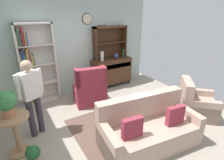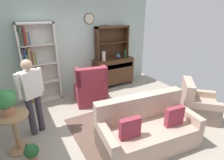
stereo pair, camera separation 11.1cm
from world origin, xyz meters
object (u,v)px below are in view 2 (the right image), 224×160
bookshelf (37,66)px  couch_floral (147,130)px  vase_tall (104,56)px  person_reading (32,93)px  potted_plant_small (31,152)px  bottle_wine (125,54)px  coffee_table (127,108)px  sideboard (113,71)px  potted_plant_large (5,101)px  book_stack (123,105)px  plant_stand (15,129)px  vase_round (118,56)px  wingback_chair (91,90)px  armchair_floral (197,106)px  sideboard_hutch (112,38)px

bookshelf → couch_floral: bearing=-63.9°
vase_tall → person_reading: (-2.22, -1.28, -0.16)m
vase_tall → potted_plant_small: size_ratio=0.87×
bottle_wine → coffee_table: 2.36m
bookshelf → sideboard: bearing=-2.1°
potted_plant_large → book_stack: (2.11, -0.28, -0.55)m
plant_stand → potted_plant_large: size_ratio=1.64×
couch_floral → vase_tall: bearing=79.2°
vase_round → coffee_table: bearing=-116.2°
wingback_chair → armchair_floral: bearing=-45.1°
couch_floral → potted_plant_large: (-2.14, 1.04, 0.70)m
armchair_floral → book_stack: 1.78m
armchair_floral → person_reading: (-3.35, 1.26, 0.62)m
armchair_floral → sideboard: bearing=105.7°
bookshelf → vase_round: (2.42, -0.15, -0.01)m
armchair_floral → plant_stand: 3.84m
bookshelf → wingback_chair: bearing=-35.6°
sideboard → coffee_table: (-0.82, -1.99, -0.16)m
person_reading → vase_tall: bearing=29.9°
potted_plant_small → sideboard: bearing=37.1°
wingback_chair → potted_plant_large: 2.23m
bookshelf → book_stack: 2.55m
vase_round → wingback_chair: size_ratio=0.16×
vase_tall → armchair_floral: bearing=-66.1°
sideboard → plant_stand: (-3.00, -1.75, -0.05)m
vase_tall → person_reading: person_reading is taller
potted_plant_large → potted_plant_small: size_ratio=1.37×
bookshelf → potted_plant_small: size_ratio=6.36×
person_reading → coffee_table: size_ratio=1.95×
sideboard_hutch → bottle_wine: 0.67m
person_reading → book_stack: size_ratio=8.34×
plant_stand → coffee_table: 2.20m
vase_round → potted_plant_small: bearing=-145.0°
wingback_chair → plant_stand: size_ratio=1.41×
vase_round → plant_stand: (-3.13, -1.68, -0.55)m
armchair_floral → vase_tall: bearing=113.9°
book_stack → potted_plant_large: bearing=172.6°
sideboard → bookshelf: bearing=177.9°
vase_round → book_stack: bearing=-118.7°
vase_round → couch_floral: (-1.03, -2.69, -0.69)m
potted_plant_small → coffee_table: size_ratio=0.41×
armchair_floral → book_stack: armchair_floral is taller
vase_tall → plant_stand: (-2.61, -1.67, -0.61)m
sideboard_hutch → couch_floral: size_ratio=0.58×
vase_tall → bottle_wine: bearing=-0.7°
vase_round → couch_floral: 2.97m
sideboard → sideboard_hutch: bearing=90.0°
bottle_wine → couch_floral: bottle_wine is taller
couch_floral → coffee_table: size_ratio=2.37×
couch_floral → plant_stand: 2.33m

